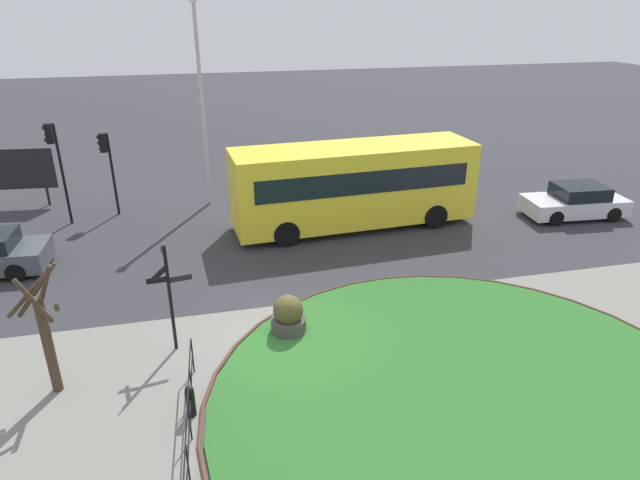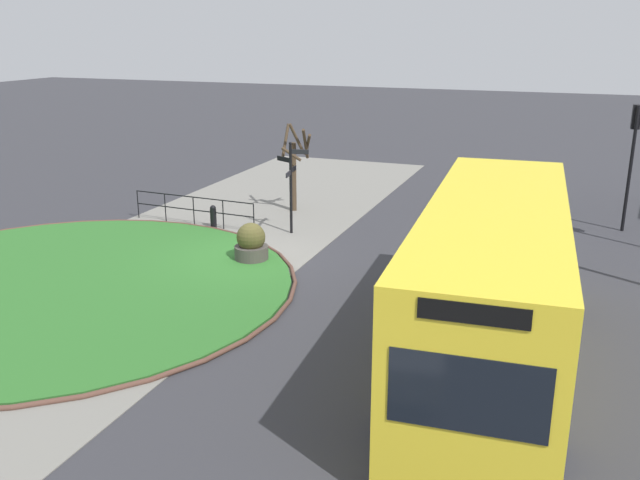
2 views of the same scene
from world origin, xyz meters
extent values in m
plane|color=#333338|center=(0.00, 0.00, 0.00)|extent=(120.00, 120.00, 0.00)
cube|color=gray|center=(0.00, -2.15, 0.01)|extent=(32.00, 7.70, 0.02)
cylinder|color=#2D6B28|center=(3.74, -3.71, 0.05)|extent=(12.31, 12.31, 0.10)
torus|color=brown|center=(3.74, -3.71, 0.06)|extent=(12.62, 12.62, 0.11)
cylinder|color=black|center=(-2.98, 0.11, 1.48)|extent=(0.09, 0.09, 2.96)
sphere|color=black|center=(-2.98, 0.11, 3.01)|extent=(0.10, 0.10, 0.10)
cube|color=black|center=(-3.04, 0.43, 2.74)|extent=(0.14, 0.55, 0.15)
cube|color=black|center=(-3.15, -0.20, 2.45)|extent=(0.32, 0.57, 0.15)
cube|color=black|center=(-3.27, 0.09, 2.12)|extent=(0.48, 0.07, 0.15)
cube|color=black|center=(-2.66, 0.17, 2.07)|extent=(0.56, 0.13, 0.15)
cylinder|color=black|center=(-2.64, -2.62, 0.33)|extent=(0.21, 0.21, 0.66)
sphere|color=black|center=(-2.64, -2.62, 0.70)|extent=(0.20, 0.20, 0.20)
cube|color=black|center=(-2.66, -3.39, 1.01)|extent=(0.26, 4.70, 0.03)
cube|color=black|center=(-2.66, -3.39, 0.56)|extent=(0.26, 4.70, 0.03)
cylinder|color=black|center=(-2.54, -1.04, 0.51)|extent=(0.04, 0.04, 1.01)
cylinder|color=black|center=(-2.60, -2.22, 0.51)|extent=(0.04, 0.04, 1.01)
cylinder|color=black|center=(-2.66, -3.39, 0.51)|extent=(0.04, 0.04, 1.01)
cylinder|color=black|center=(-2.72, -4.57, 0.51)|extent=(0.04, 0.04, 1.01)
cube|color=yellow|center=(4.11, 7.44, 1.80)|extent=(9.84, 3.17, 3.06)
cube|color=black|center=(4.03, 8.74, 2.23)|extent=(8.52, 0.55, 0.88)
cube|color=black|center=(4.20, 6.14, 2.23)|extent=(8.52, 0.55, 0.88)
cube|color=black|center=(8.97, 7.74, 1.96)|extent=(0.15, 2.11, 1.10)
cube|color=black|center=(8.97, 7.74, 3.11)|extent=(0.11, 1.42, 0.28)
cylinder|color=black|center=(7.14, 8.82, 0.50)|extent=(1.02, 0.36, 1.00)
cylinder|color=black|center=(7.29, 6.45, 0.50)|extent=(1.02, 0.36, 1.00)
cylinder|color=black|center=(0.94, 8.44, 0.50)|extent=(1.02, 0.36, 1.00)
cylinder|color=black|center=(1.09, 6.06, 0.50)|extent=(1.02, 0.36, 1.00)
cylinder|color=black|center=(-8.13, 5.32, 0.32)|extent=(0.65, 0.25, 0.64)
cylinder|color=black|center=(-8.05, 6.98, 0.32)|extent=(0.65, 0.25, 0.64)
cube|color=silver|center=(13.61, 6.27, 0.51)|extent=(4.33, 2.14, 0.68)
cube|color=black|center=(13.78, 6.26, 1.13)|extent=(2.13, 1.76, 0.55)
cube|color=#EAEACC|center=(11.46, 5.87, 0.55)|extent=(0.03, 0.20, 0.12)
cube|color=#EAEACC|center=(11.54, 6.97, 0.55)|extent=(0.03, 0.20, 0.12)
cylinder|color=black|center=(12.25, 5.52, 0.32)|extent=(0.65, 0.27, 0.64)
cylinder|color=black|center=(12.37, 7.20, 0.32)|extent=(0.65, 0.27, 0.64)
cylinder|color=black|center=(14.85, 5.34, 0.32)|extent=(0.65, 0.27, 0.64)
cylinder|color=black|center=(14.97, 7.02, 0.32)|extent=(0.65, 0.27, 0.64)
cylinder|color=black|center=(-7.25, 10.41, 2.09)|extent=(0.11, 0.11, 4.17)
cube|color=black|center=(-7.46, 10.40, 3.78)|extent=(0.28, 0.28, 0.78)
sphere|color=black|center=(-7.60, 10.38, 4.03)|extent=(0.16, 0.16, 0.16)
sphere|color=#F2A519|center=(-7.60, 10.38, 3.78)|extent=(0.16, 0.16, 0.16)
sphere|color=black|center=(-7.60, 10.38, 3.54)|extent=(0.16, 0.16, 0.16)
cylinder|color=black|center=(-5.43, 11.08, 1.77)|extent=(0.11, 0.11, 3.54)
cube|color=black|center=(-5.64, 11.09, 3.15)|extent=(0.27, 0.27, 0.78)
sphere|color=black|center=(-5.79, 11.10, 3.40)|extent=(0.16, 0.16, 0.16)
sphere|color=black|center=(-5.79, 11.10, 3.15)|extent=(0.16, 0.16, 0.16)
sphere|color=green|center=(-5.79, 11.10, 2.91)|extent=(0.16, 0.16, 0.16)
cylinder|color=#B7B7BC|center=(-1.48, 11.57, 4.24)|extent=(0.16, 0.16, 8.47)
cylinder|color=black|center=(-8.61, 13.02, 0.86)|extent=(0.12, 0.12, 1.73)
cube|color=red|center=(-10.09, 13.17, 1.73)|extent=(3.96, 0.51, 1.71)
cube|color=black|center=(-10.10, 13.10, 1.73)|extent=(4.05, 0.43, 1.81)
cylinder|color=#47423D|center=(0.09, 0.16, 0.24)|extent=(0.98, 0.98, 0.48)
sphere|color=#4C4723|center=(0.09, 0.16, 0.76)|extent=(0.84, 0.84, 0.84)
cylinder|color=#423323|center=(-5.74, -0.98, 1.27)|extent=(0.24, 0.24, 2.55)
cylinder|color=#423323|center=(-5.85, -0.52, 2.51)|extent=(1.02, 0.33, 1.23)
cylinder|color=#423323|center=(-5.58, -0.75, 2.74)|extent=(0.59, 0.47, 1.10)
cylinder|color=#423323|center=(-6.01, -0.50, 2.46)|extent=(1.06, 0.67, 0.96)
cylinder|color=#423323|center=(-5.41, -0.89, 2.19)|extent=(0.29, 0.75, 0.53)
cylinder|color=#423323|center=(-5.74, -1.26, 2.61)|extent=(0.65, 0.11, 1.17)
camera|label=1|loc=(-2.09, -12.83, 8.65)|focal=31.00mm
camera|label=2|loc=(17.07, 8.76, 6.55)|focal=38.48mm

